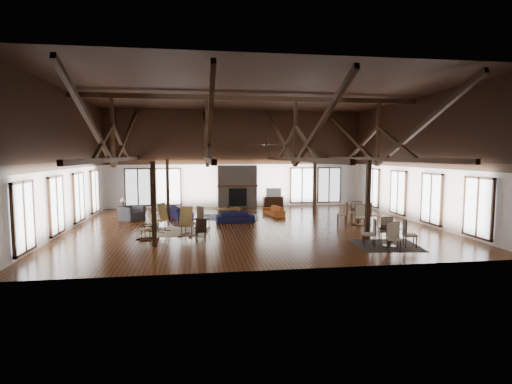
{
  "coord_description": "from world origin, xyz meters",
  "views": [
    {
      "loc": [
        -2.49,
        -17.87,
        3.28
      ],
      "look_at": [
        0.33,
        1.0,
        1.47
      ],
      "focal_mm": 28.0,
      "sensor_mm": 36.0,
      "label": 1
    }
  ],
  "objects": [
    {
      "name": "wall_back",
      "position": [
        0.0,
        7.0,
        3.0
      ],
      "size": [
        16.0,
        0.02,
        6.0
      ],
      "primitive_type": "cube",
      "color": "white",
      "rests_on": "floor"
    },
    {
      "name": "vase",
      "position": [
        -0.88,
        2.73,
        0.58
      ],
      "size": [
        0.27,
        0.27,
        0.21
      ],
      "primitive_type": "imported",
      "rotation": [
        0.0,
        0.0,
        0.4
      ],
      "color": "#B2B2B2",
      "rests_on": "coffee_table"
    },
    {
      "name": "rug_tan",
      "position": [
        -3.34,
        -0.91,
        0.01
      ],
      "size": [
        2.95,
        2.47,
        0.01
      ],
      "primitive_type": "cube",
      "rotation": [
        0.0,
        0.0,
        -0.15
      ],
      "color": "tan",
      "rests_on": "floor"
    },
    {
      "name": "roof_truss",
      "position": [
        0.0,
        0.0,
        4.03
      ],
      "size": [
        15.6,
        14.07,
        3.14
      ],
      "color": "black",
      "rests_on": "wall_back"
    },
    {
      "name": "rug_navy",
      "position": [
        -0.75,
        2.79,
        0.01
      ],
      "size": [
        3.11,
        2.48,
        0.01
      ],
      "primitive_type": "cube",
      "rotation": [
        0.0,
        0.0,
        -0.11
      ],
      "color": "#1A2249",
      "rests_on": "floor"
    },
    {
      "name": "wall_right",
      "position": [
        8.0,
        0.0,
        3.0
      ],
      "size": [
        0.02,
        14.0,
        6.0
      ],
      "primitive_type": "cube",
      "color": "white",
      "rests_on": "floor"
    },
    {
      "name": "wall_left",
      "position": [
        -8.0,
        0.0,
        3.0
      ],
      "size": [
        0.02,
        14.0,
        6.0
      ],
      "primitive_type": "cube",
      "color": "white",
      "rests_on": "floor"
    },
    {
      "name": "sofa_orange",
      "position": [
        1.6,
        3.01,
        0.24
      ],
      "size": [
        1.78,
        1.0,
        0.49
      ],
      "primitive_type": "imported",
      "rotation": [
        0.0,
        0.0,
        -1.36
      ],
      "color": "#B15422",
      "rests_on": "floor"
    },
    {
      "name": "rocking_chair_b",
      "position": [
        -2.88,
        -1.72,
        0.57
      ],
      "size": [
        0.81,
        1.05,
        1.2
      ],
      "rotation": [
        0.0,
        0.0,
        -0.39
      ],
      "color": "olive",
      "rests_on": "floor"
    },
    {
      "name": "rocking_chair_a",
      "position": [
        -4.04,
        -0.72,
        0.58
      ],
      "size": [
        1.07,
        0.92,
        1.23
      ],
      "rotation": [
        0.0,
        0.0,
        1.03
      ],
      "color": "olive",
      "rests_on": "floor"
    },
    {
      "name": "rocking_chair_c",
      "position": [
        -4.3,
        -2.22,
        0.48
      ],
      "size": [
        0.89,
        0.74,
        1.02
      ],
      "rotation": [
        0.0,
        0.0,
        2.06
      ],
      "color": "olive",
      "rests_on": "floor"
    },
    {
      "name": "sofa_navy_left",
      "position": [
        -3.3,
        2.78,
        0.3
      ],
      "size": [
        2.21,
        1.32,
        0.6
      ],
      "primitive_type": "imported",
      "rotation": [
        0.0,
        0.0,
        1.83
      ],
      "color": "black",
      "rests_on": "floor"
    },
    {
      "name": "cafe_table_near",
      "position": [
        4.27,
        -4.76,
        0.49
      ],
      "size": [
        1.91,
        1.91,
        0.98
      ],
      "rotation": [
        0.0,
        0.0,
        -0.27
      ],
      "color": "black",
      "rests_on": "floor"
    },
    {
      "name": "rug_dark",
      "position": [
        4.26,
        -4.59,
        0.01
      ],
      "size": [
        2.49,
        2.32,
        0.01
      ],
      "primitive_type": "cube",
      "rotation": [
        0.0,
        0.0,
        -0.14
      ],
      "color": "black",
      "rests_on": "floor"
    },
    {
      "name": "side_chair_b",
      "position": [
        -2.35,
        -3.13,
        0.53
      ],
      "size": [
        0.43,
        0.43,
        0.92
      ],
      "rotation": [
        0.0,
        0.0,
        0.12
      ],
      "color": "black",
      "rests_on": "floor"
    },
    {
      "name": "sofa_navy_front",
      "position": [
        -0.68,
        1.03,
        0.26
      ],
      "size": [
        1.83,
        0.81,
        0.52
      ],
      "primitive_type": "imported",
      "rotation": [
        0.0,
        0.0,
        0.07
      ],
      "color": "#141437",
      "rests_on": "floor"
    },
    {
      "name": "wall_front",
      "position": [
        0.0,
        -7.0,
        3.0
      ],
      "size": [
        16.0,
        0.02,
        6.0
      ],
      "primitive_type": "cube",
      "color": "white",
      "rests_on": "floor"
    },
    {
      "name": "ceiling_fan",
      "position": [
        0.5,
        -1.0,
        3.73
      ],
      "size": [
        1.6,
        1.6,
        0.75
      ],
      "color": "black",
      "rests_on": "roof_truss"
    },
    {
      "name": "cup_near",
      "position": [
        4.36,
        -4.78,
        0.75
      ],
      "size": [
        0.14,
        0.14,
        0.09
      ],
      "primitive_type": "imported",
      "rotation": [
        0.0,
        0.0,
        -0.19
      ],
      "color": "#B2B2B2",
      "rests_on": "cafe_table_near"
    },
    {
      "name": "cafe_table_far",
      "position": [
        4.95,
        -0.36,
        0.51
      ],
      "size": [
        2.02,
        2.02,
        1.03
      ],
      "rotation": [
        0.0,
        0.0,
        -0.24
      ],
      "color": "black",
      "rests_on": "floor"
    },
    {
      "name": "post_grid",
      "position": [
        0.0,
        0.0,
        1.52
      ],
      "size": [
        8.16,
        7.16,
        3.05
      ],
      "color": "black",
      "rests_on": "floor"
    },
    {
      "name": "side_chair_a",
      "position": [
        -2.28,
        -0.28,
        0.58
      ],
      "size": [
        0.6,
        0.6,
        1.0
      ],
      "rotation": [
        0.0,
        0.0,
        -0.83
      ],
      "color": "black",
      "rests_on": "floor"
    },
    {
      "name": "coffee_table",
      "position": [
        -0.86,
        2.73,
        0.42
      ],
      "size": [
        1.36,
        0.91,
        0.48
      ],
      "rotation": [
        0.0,
        0.0,
        0.24
      ],
      "color": "brown",
      "rests_on": "floor"
    },
    {
      "name": "armchair",
      "position": [
        -5.74,
        2.51,
        0.35
      ],
      "size": [
        1.41,
        1.44,
        0.71
      ],
      "primitive_type": "imported",
      "rotation": [
        0.0,
        0.0,
        0.93
      ],
      "color": "#323134",
      "rests_on": "floor"
    },
    {
      "name": "television",
      "position": [
        2.3,
        6.75,
        0.89
      ],
      "size": [
        0.97,
        0.16,
        0.56
      ],
      "primitive_type": "imported",
      "rotation": [
        0.0,
        0.0,
        -0.03
      ],
      "color": "#B2B2B2",
      "rests_on": "tv_console"
    },
    {
      "name": "cup_far",
      "position": [
        5.02,
        -0.3,
        0.79
      ],
      "size": [
        0.17,
        0.17,
        0.1
      ],
      "primitive_type": "imported",
      "rotation": [
        0.0,
        0.0,
        -0.41
      ],
      "color": "#B2B2B2",
      "rests_on": "cafe_table_far"
    },
    {
      "name": "tv_console",
      "position": [
        2.3,
        6.75,
        0.3
      ],
      "size": [
        1.22,
        0.46,
        0.61
      ],
      "primitive_type": "cube",
      "color": "black",
      "rests_on": "floor"
    },
    {
      "name": "ceiling",
      "position": [
        0.0,
        0.0,
        6.0
      ],
      "size": [
        16.0,
        14.0,
        0.02
      ],
      "primitive_type": "cube",
      "color": "black",
      "rests_on": "wall_back"
    },
    {
      "name": "floor",
      "position": [
        0.0,
        0.0,
        0.0
      ],
      "size": [
        16.0,
        16.0,
        0.0
      ],
      "primitive_type": "plane",
      "color": "#572F12",
      "rests_on": "ground"
    },
    {
      "name": "fireplace",
      "position": [
        0.0,
        6.67,
        1.29
      ],
      "size": [
        2.5,
        0.69,
        2.6
      ],
      "color": "#726557",
      "rests_on": "floor"
    },
    {
      "name": "side_table_lamp",
      "position": [
        -6.28,
        3.48,
        0.42
      ],
      "size": [
        0.43,
        0.43,
        1.1
      ],
      "color": "black",
      "rests_on": "floor"
    }
  ]
}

